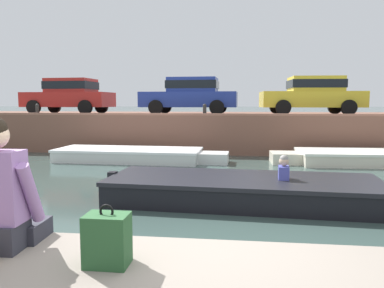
% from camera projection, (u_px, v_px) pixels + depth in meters
% --- Properties ---
extents(ground_plane, '(400.00, 400.00, 0.00)m').
position_uv_depth(ground_plane, '(228.00, 190.00, 8.64)').
color(ground_plane, '#384C47').
extents(far_quay_wall, '(60.00, 6.00, 1.53)m').
position_uv_depth(far_quay_wall, '(233.00, 130.00, 17.15)').
color(far_quay_wall, brown).
rests_on(far_quay_wall, ground).
extents(far_wall_coping, '(60.00, 0.24, 0.08)m').
position_uv_depth(far_wall_coping, '(233.00, 114.00, 14.22)').
color(far_wall_coping, '#925F4C').
rests_on(far_wall_coping, far_quay_wall).
extents(boat_moored_west_white, '(5.98, 1.96, 0.43)m').
position_uv_depth(boat_moored_west_white, '(135.00, 155.00, 12.94)').
color(boat_moored_west_white, white).
rests_on(boat_moored_west_white, ground).
extents(boat_moored_central_cream, '(5.72, 2.09, 0.44)m').
position_uv_depth(boat_moored_central_cream, '(365.00, 158.00, 12.28)').
color(boat_moored_central_cream, silver).
rests_on(boat_moored_central_cream, ground).
extents(motorboat_passing, '(6.62, 2.24, 0.99)m').
position_uv_depth(motorboat_passing, '(256.00, 191.00, 7.51)').
color(motorboat_passing, black).
rests_on(motorboat_passing, ground).
extents(car_leftmost_red, '(3.89, 2.01, 1.54)m').
position_uv_depth(car_leftmost_red, '(70.00, 95.00, 16.62)').
color(car_leftmost_red, '#B2231E').
rests_on(car_leftmost_red, far_quay_wall).
extents(car_left_inner_blue, '(4.12, 1.97, 1.54)m').
position_uv_depth(car_left_inner_blue, '(191.00, 94.00, 15.97)').
color(car_left_inner_blue, '#233893').
rests_on(car_left_inner_blue, far_quay_wall).
extents(car_centre_yellow, '(4.11, 2.09, 1.54)m').
position_uv_depth(car_centre_yellow, '(312.00, 94.00, 15.37)').
color(car_centre_yellow, yellow).
rests_on(car_centre_yellow, far_quay_wall).
extents(mooring_bollard_west, '(0.15, 0.15, 0.45)m').
position_uv_depth(mooring_bollard_west, '(37.00, 109.00, 15.28)').
color(mooring_bollard_west, '#2D2B28').
rests_on(mooring_bollard_west, far_quay_wall).
extents(mooring_bollard_mid, '(0.15, 0.15, 0.45)m').
position_uv_depth(mooring_bollard_mid, '(205.00, 109.00, 14.46)').
color(mooring_bollard_mid, '#2D2B28').
rests_on(mooring_bollard_mid, far_quay_wall).
extents(person_seated_left, '(0.54, 0.54, 0.97)m').
position_uv_depth(person_seated_left, '(2.00, 198.00, 2.71)').
color(person_seated_left, '#282833').
rests_on(person_seated_left, near_quay).
extents(backpack_on_ledge, '(0.28, 0.24, 0.41)m').
position_uv_depth(backpack_on_ledge, '(108.00, 240.00, 2.44)').
color(backpack_on_ledge, '#234C28').
rests_on(backpack_on_ledge, near_quay).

